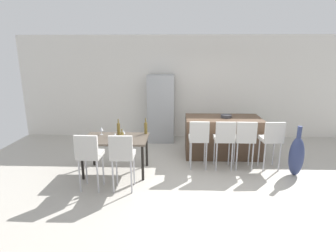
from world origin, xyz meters
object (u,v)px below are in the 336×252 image
at_px(dining_table, 116,141).
at_px(dining_chair_far, 122,154).
at_px(bar_chair_right, 245,137).
at_px(dining_chair_near, 89,153).
at_px(bar_chair_far, 272,138).
at_px(bar_chair_middle, 224,137).
at_px(wine_bottle_near, 146,128).
at_px(wine_glass_right, 101,129).
at_px(wine_glass_end, 123,132).
at_px(kitchen_island, 223,136).
at_px(floor_vase, 296,156).
at_px(bar_chair_left, 199,137).
at_px(wine_bottle_middle, 122,138).
at_px(wine_glass_left, 115,135).
at_px(refrigerator, 161,108).
at_px(potted_plant, 256,130).
at_px(wine_bottle_far, 119,129).
at_px(fruit_bowl, 226,116).

bearing_deg(dining_table, dining_chair_far, -69.51).
xyz_separation_m(bar_chair_right, dining_table, (-2.65, -0.25, -0.03)).
bearing_deg(dining_chair_near, bar_chair_far, 16.44).
bearing_deg(bar_chair_middle, wine_bottle_near, 177.52).
xyz_separation_m(bar_chair_middle, dining_chair_near, (-2.51, -1.03, 0.00)).
bearing_deg(wine_glass_right, wine_glass_end, -23.06).
relative_size(kitchen_island, bar_chair_far, 1.68).
bearing_deg(bar_chair_right, floor_vase, -16.56).
xyz_separation_m(bar_chair_left, floor_vase, (1.92, -0.29, -0.29)).
relative_size(wine_glass_right, wine_glass_end, 1.00).
bearing_deg(bar_chair_right, bar_chair_far, 0.01).
bearing_deg(dining_table, wine_bottle_middle, -58.55).
bearing_deg(wine_bottle_near, wine_glass_left, -134.33).
bearing_deg(refrigerator, dining_chair_near, -109.75).
height_order(bar_chair_left, dining_table, bar_chair_left).
xyz_separation_m(wine_bottle_middle, wine_glass_end, (-0.04, 0.34, 0.01)).
height_order(bar_chair_right, wine_glass_right, bar_chair_right).
bearing_deg(dining_table, refrigerator, 70.54).
bearing_deg(potted_plant, wine_glass_left, -144.32).
distance_m(dining_chair_near, wine_bottle_far, 1.05).
height_order(bar_chair_left, potted_plant, bar_chair_left).
relative_size(wine_glass_right, potted_plant, 0.32).
xyz_separation_m(bar_chair_left, wine_bottle_middle, (-1.48, -0.59, 0.15)).
height_order(dining_table, floor_vase, floor_vase).
distance_m(wine_bottle_near, refrigerator, 1.93).
height_order(wine_glass_left, wine_glass_right, same).
xyz_separation_m(wine_bottle_near, wine_glass_right, (-0.91, -0.11, -0.00)).
height_order(bar_chair_far, floor_vase, bar_chair_far).
height_order(bar_chair_far, wine_bottle_far, wine_bottle_far).
relative_size(wine_glass_end, fruit_bowl, 0.67).
relative_size(dining_chair_near, potted_plant, 1.90).
relative_size(wine_bottle_middle, refrigerator, 0.15).
xyz_separation_m(dining_chair_near, wine_bottle_far, (0.32, 0.99, 0.17)).
bearing_deg(dining_table, wine_glass_end, -0.43).
height_order(bar_chair_right, floor_vase, bar_chair_right).
xyz_separation_m(dining_chair_far, floor_vase, (3.32, 0.74, -0.29)).
distance_m(bar_chair_middle, bar_chair_far, 0.98).
bearing_deg(wine_glass_right, bar_chair_left, 1.14).
height_order(bar_chair_right, wine_glass_left, bar_chair_right).
bearing_deg(wine_bottle_middle, bar_chair_left, 21.83).
bearing_deg(bar_chair_left, bar_chair_far, 0.00).
xyz_separation_m(wine_bottle_far, wine_glass_left, (0.02, -0.43, -0.01)).
height_order(bar_chair_left, wine_glass_end, bar_chair_left).
xyz_separation_m(bar_chair_left, wine_bottle_near, (-1.11, 0.07, 0.17)).
bearing_deg(dining_chair_far, refrigerator, 80.56).
distance_m(bar_chair_right, bar_chair_far, 0.55).
xyz_separation_m(bar_chair_left, dining_chair_far, (-1.40, -1.03, 0.00)).
distance_m(wine_bottle_middle, floor_vase, 3.44).
relative_size(bar_chair_middle, bar_chair_far, 1.00).
bearing_deg(refrigerator, wine_bottle_near, -96.38).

